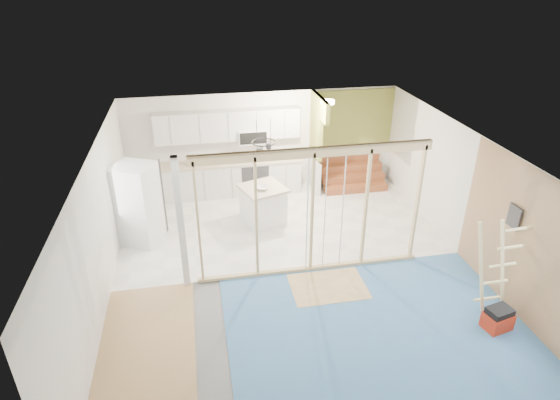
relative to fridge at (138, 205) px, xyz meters
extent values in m
cube|color=slate|center=(3.03, -1.75, -0.90)|extent=(7.00, 8.00, 0.01)
cube|color=white|center=(3.03, -1.75, 1.70)|extent=(7.00, 8.00, 0.01)
cube|color=silver|center=(3.03, 2.25, 0.40)|extent=(7.00, 0.01, 2.60)
cube|color=silver|center=(3.03, -5.75, 0.40)|extent=(7.00, 0.01, 2.60)
cube|color=silver|center=(-0.47, -1.75, 0.40)|extent=(0.01, 8.00, 2.60)
cube|color=silver|center=(6.53, -1.75, 0.40)|extent=(0.01, 8.00, 2.60)
cube|color=silver|center=(3.03, 0.25, -0.89)|extent=(7.00, 4.00, 0.02)
cube|color=#456BA7|center=(4.03, -3.75, -0.89)|extent=(5.00, 4.00, 0.02)
cube|color=tan|center=(0.28, -3.75, -0.89)|extent=(1.50, 4.00, 0.02)
cube|color=tan|center=(3.53, -2.35, -0.88)|extent=(1.40, 1.00, 0.01)
cube|color=#CFB67F|center=(3.33, -1.75, 1.60)|extent=(4.40, 0.09, 0.18)
cube|color=#CFB67F|center=(3.33, -1.75, -0.85)|extent=(4.40, 0.09, 0.06)
cube|color=silver|center=(0.93, -1.75, 0.40)|extent=(0.12, 0.14, 2.60)
cube|color=#CFB67F|center=(1.23, -1.75, 0.40)|extent=(0.04, 0.09, 2.40)
cube|color=#CFB67F|center=(2.28, -1.75, 0.40)|extent=(0.04, 0.09, 2.40)
cube|color=#CFB67F|center=(3.33, -1.75, 0.40)|extent=(0.05, 0.09, 2.40)
cube|color=#CFB67F|center=(4.38, -1.75, 0.40)|extent=(0.04, 0.09, 2.40)
cube|color=#CFB67F|center=(5.43, -1.75, 0.40)|extent=(0.04, 0.09, 2.40)
cylinder|color=silver|center=(3.23, -1.78, 0.32)|extent=(0.02, 0.02, 2.35)
cylinder|color=silver|center=(3.93, -1.73, 0.32)|extent=(0.02, 0.02, 2.35)
cylinder|color=silver|center=(3.58, -1.75, 0.32)|extent=(0.02, 0.02, 2.35)
cube|color=silver|center=(2.13, 1.95, -0.46)|extent=(3.60, 0.60, 0.88)
cube|color=#B9A690|center=(2.13, 1.95, 0.01)|extent=(3.66, 0.64, 0.05)
cube|color=silver|center=(-0.17, 0.85, -0.46)|extent=(0.60, 1.60, 0.88)
cube|color=#B9A690|center=(-0.17, 0.85, 0.01)|extent=(0.64, 1.64, 0.05)
cube|color=silver|center=(2.13, 2.07, 0.95)|extent=(3.60, 0.34, 0.75)
cube|color=white|center=(2.73, 2.03, 0.65)|extent=(0.72, 0.38, 0.36)
cube|color=black|center=(2.73, 1.84, 0.65)|extent=(0.68, 0.02, 0.30)
cube|color=olive|center=(4.33, 1.80, 0.90)|extent=(0.10, 0.90, 1.60)
cube|color=white|center=(4.33, 1.80, -0.45)|extent=(0.10, 0.90, 0.90)
cube|color=olive|center=(4.33, 1.10, 1.45)|extent=(0.10, 0.50, 0.50)
cube|color=olive|center=(5.43, 2.22, 0.85)|extent=(2.20, 0.04, 1.60)
cube|color=white|center=(5.43, 2.22, -0.45)|extent=(2.20, 0.04, 0.90)
cube|color=brown|center=(5.38, 1.45, -0.80)|extent=(1.70, 0.26, 0.20)
cube|color=brown|center=(5.38, 1.71, -0.60)|extent=(1.70, 0.26, 0.20)
cube|color=brown|center=(5.38, 1.97, -0.40)|extent=(1.70, 0.26, 0.20)
cube|color=brown|center=(5.38, 2.23, -0.20)|extent=(1.70, 0.26, 0.20)
torus|color=black|center=(2.73, 0.15, 1.15)|extent=(0.52, 0.52, 0.02)
cylinder|color=black|center=(2.58, 0.15, 1.40)|extent=(0.01, 0.01, 0.50)
cylinder|color=black|center=(2.88, 0.15, 1.40)|extent=(0.01, 0.01, 0.50)
cylinder|color=#35353A|center=(2.63, 0.05, 1.00)|extent=(0.14, 0.14, 0.14)
cylinder|color=#35353A|center=(2.85, 0.25, 1.02)|extent=(0.12, 0.12, 0.12)
cube|color=tan|center=(6.51, -3.75, 0.40)|extent=(0.02, 4.00, 2.60)
cube|color=#35353A|center=(6.46, -3.15, 0.75)|extent=(0.04, 0.30, 0.40)
cylinder|color=#FFEABF|center=(4.43, 1.25, 1.64)|extent=(0.32, 0.32, 0.08)
cube|color=white|center=(-0.01, 0.00, 0.00)|extent=(1.02, 1.00, 1.79)
cube|color=#35353A|center=(0.37, 0.00, 0.00)|extent=(0.32, 0.66, 1.76)
cube|color=white|center=(2.72, 0.33, -0.48)|extent=(1.05, 1.05, 0.84)
cube|color=#B9A690|center=(2.72, 0.33, -0.01)|extent=(1.17, 1.17, 0.05)
imported|color=silver|center=(2.70, 0.22, 0.04)|extent=(0.36, 0.36, 0.07)
imported|color=#AEAFC2|center=(1.09, 1.94, 0.20)|extent=(0.14, 0.14, 0.33)
imported|color=silver|center=(3.06, 1.89, 0.13)|extent=(0.09, 0.10, 0.19)
cube|color=#B42710|center=(5.97, -3.95, -0.74)|extent=(0.50, 0.42, 0.31)
cube|color=black|center=(5.97, -3.95, -0.53)|extent=(0.45, 0.36, 0.11)
cube|color=#EBDC8F|center=(5.80, -3.48, 0.01)|extent=(0.42, 0.13, 1.79)
cube|color=#EBDC8F|center=(6.19, -3.48, 0.01)|extent=(0.42, 0.13, 1.79)
cube|color=#EBDC8F|center=(6.05, -3.48, -0.65)|extent=(0.43, 0.13, 0.12)
cube|color=#EBDC8F|center=(6.12, -3.48, -0.31)|extent=(0.43, 0.13, 0.12)
cube|color=#EBDC8F|center=(6.19, -3.48, 0.04)|extent=(0.43, 0.13, 0.12)
cube|color=#EBDC8F|center=(6.26, -3.48, 0.38)|extent=(0.43, 0.13, 0.12)
cube|color=#EBDC8F|center=(6.33, -3.48, 0.72)|extent=(0.43, 0.13, 0.12)
camera|label=1|loc=(1.31, -9.15, 4.56)|focal=30.00mm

